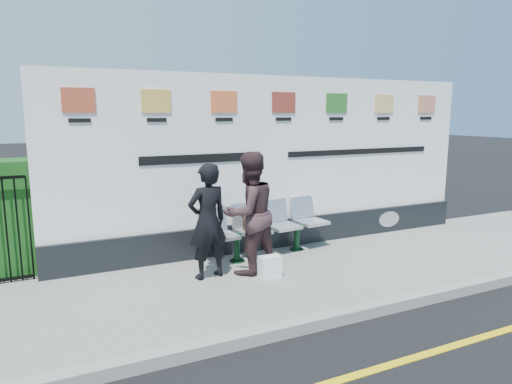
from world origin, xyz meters
TOP-DOWN VIEW (x-y plane):
  - ground at (0.00, 0.00)m, footprint 80.00×80.00m
  - pavement at (0.00, 2.50)m, footprint 14.00×3.00m
  - kerb at (0.00, 1.00)m, footprint 14.00×0.18m
  - yellow_line at (0.00, 0.00)m, footprint 14.00×0.10m
  - billboard at (0.50, 3.85)m, footprint 8.00×0.30m
  - bench at (0.02, 3.38)m, footprint 2.35×0.84m
  - woman_left at (-1.24, 2.83)m, footprint 0.67×0.50m
  - woman_right at (-0.61, 2.78)m, footprint 1.02×0.88m
  - handbag_brown at (-0.28, 3.35)m, footprint 0.30×0.14m
  - carrier_bag_white at (-0.43, 2.45)m, footprint 0.32×0.19m

SIDE VIEW (x-z plane):
  - ground at x=0.00m, z-range 0.00..0.00m
  - yellow_line at x=0.00m, z-range 0.00..0.01m
  - pavement at x=0.00m, z-range 0.00..0.12m
  - kerb at x=0.00m, z-range 0.00..0.14m
  - carrier_bag_white at x=-0.43m, z-range 0.12..0.44m
  - bench at x=0.02m, z-range 0.12..0.61m
  - handbag_brown at x=-0.28m, z-range 0.61..0.85m
  - woman_left at x=-1.24m, z-range 0.12..1.80m
  - woman_right at x=-0.61m, z-range 0.12..1.94m
  - billboard at x=0.50m, z-range -0.08..2.92m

